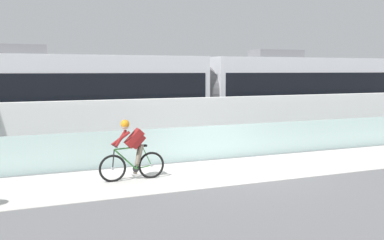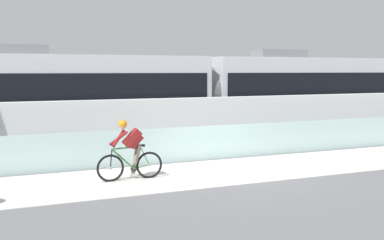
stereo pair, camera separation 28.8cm
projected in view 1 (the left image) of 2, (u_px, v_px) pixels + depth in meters
ground_plane at (235, 170)px, 13.67m from camera, size 200.00×200.00×0.00m
bike_path_deck at (235, 170)px, 13.67m from camera, size 32.00×3.20×0.01m
glass_parapet at (207, 143)px, 15.29m from camera, size 32.00×0.05×1.09m
concrete_barrier_wall at (185, 125)px, 16.89m from camera, size 32.00×0.36×1.90m
tram_rail_near at (161, 141)px, 19.24m from camera, size 32.00×0.08×0.01m
tram_rail_far at (149, 137)px, 20.55m from camera, size 32.00×0.08×0.01m
tram at (202, 93)px, 20.58m from camera, size 22.56×2.54×3.81m
cyclist_on_bike at (132, 151)px, 12.36m from camera, size 1.77×0.58×1.61m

